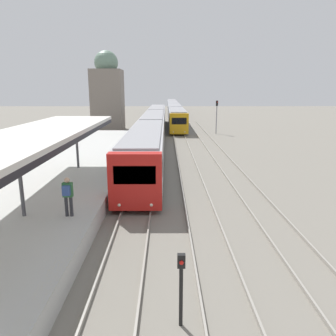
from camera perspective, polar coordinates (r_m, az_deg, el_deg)
name	(u,v)px	position (r m, az deg, el deg)	size (l,w,h in m)	color
platform_canopy	(17,141)	(14.33, -24.77, 4.26)	(4.00, 21.79, 3.28)	beige
person_on_platform	(68,194)	(14.06, -17.08, -4.31)	(0.40, 0.40, 1.66)	#2D2D33
train_near	(154,126)	(39.65, -2.52, 7.38)	(2.61, 48.84, 3.19)	red
train_far	(174,109)	(73.07, 1.02, 10.16)	(2.52, 60.20, 3.08)	gold
signal_post_near	(181,283)	(8.77, 2.30, -19.31)	(0.20, 0.21, 2.03)	black
signal_mast_far	(217,113)	(46.12, 8.47, 9.50)	(0.28, 0.29, 4.52)	gray
distant_domed_building	(108,93)	(50.41, -10.49, 12.64)	(4.46, 4.46, 11.49)	slate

